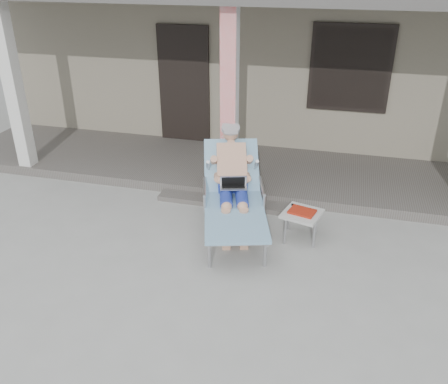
# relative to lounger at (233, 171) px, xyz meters

# --- Properties ---
(ground) EXTENTS (60.00, 60.00, 0.00)m
(ground) POSITION_rel_lounger_xyz_m (-0.26, -1.31, -0.81)
(ground) COLOR #9E9E99
(ground) RESTS_ON ground
(house) EXTENTS (10.40, 5.40, 3.30)m
(house) POSITION_rel_lounger_xyz_m (-0.26, 5.19, 0.86)
(house) COLOR gray
(house) RESTS_ON ground
(porch_deck) EXTENTS (10.00, 2.00, 0.15)m
(porch_deck) POSITION_rel_lounger_xyz_m (-0.26, 1.69, -0.73)
(porch_deck) COLOR #605B56
(porch_deck) RESTS_ON ground
(porch_step) EXTENTS (2.00, 0.30, 0.07)m
(porch_step) POSITION_rel_lounger_xyz_m (-0.26, 0.54, -0.77)
(porch_step) COLOR #605B56
(porch_step) RESTS_ON ground
(lounger) EXTENTS (1.27, 2.08, 1.31)m
(lounger) POSITION_rel_lounger_xyz_m (0.00, 0.00, 0.00)
(lounger) COLOR #B7B7BC
(lounger) RESTS_ON ground
(side_table) EXTENTS (0.56, 0.56, 0.41)m
(side_table) POSITION_rel_lounger_xyz_m (0.94, -0.12, -0.46)
(side_table) COLOR beige
(side_table) RESTS_ON ground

